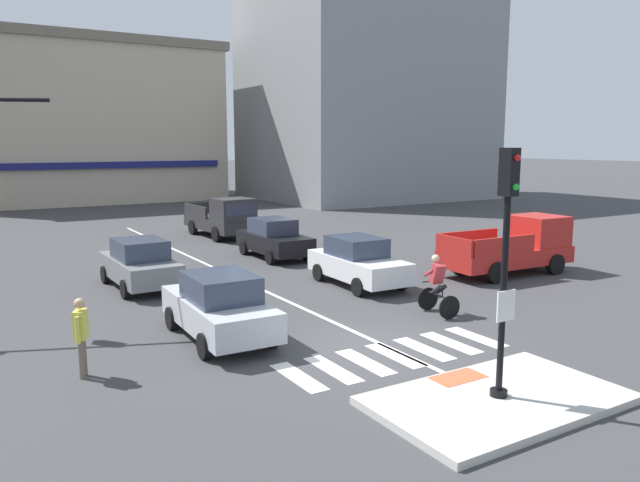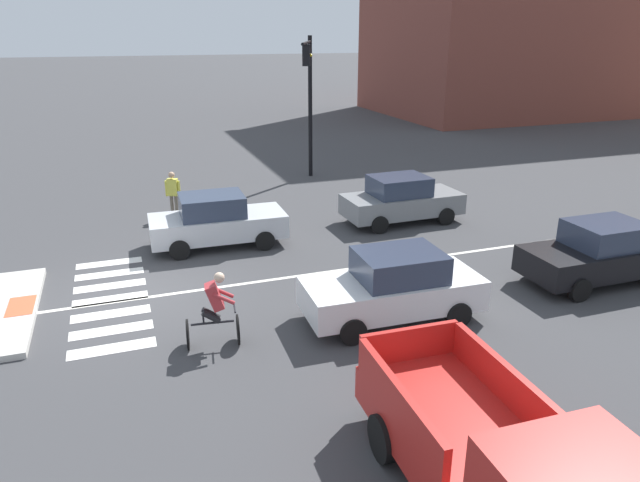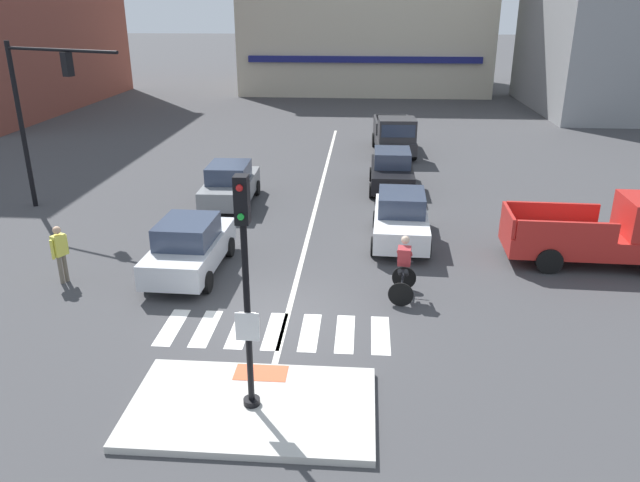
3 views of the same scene
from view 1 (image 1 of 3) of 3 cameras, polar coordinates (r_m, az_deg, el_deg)
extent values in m
plane|color=#3D3D3F|center=(14.83, 5.29, -9.72)|extent=(300.00, 300.00, 0.00)
cube|color=beige|center=(12.20, 16.17, -13.92)|extent=(4.73, 2.81, 0.15)
cube|color=#DB5B38|center=(12.85, 12.66, -12.20)|extent=(1.10, 0.60, 0.01)
cylinder|color=black|center=(12.15, 16.20, -13.33)|extent=(0.32, 0.32, 0.12)
cylinder|color=black|center=(11.58, 16.60, -4.84)|extent=(0.12, 0.12, 3.57)
cube|color=white|center=(11.58, 16.84, -5.77)|extent=(0.44, 0.03, 0.56)
cube|color=black|center=(11.28, 17.11, 6.12)|extent=(0.24, 0.28, 0.84)
sphere|color=red|center=(11.16, 17.78, 7.35)|extent=(0.12, 0.12, 0.12)
sphere|color=green|center=(11.18, 17.66, 4.79)|extent=(0.12, 0.12, 0.12)
cube|color=silver|center=(12.99, -2.02, -12.45)|extent=(0.44, 1.80, 0.01)
cube|color=silver|center=(13.39, 1.19, -11.77)|extent=(0.44, 1.80, 0.01)
cube|color=silver|center=(13.83, 4.19, -11.10)|extent=(0.44, 1.80, 0.01)
cube|color=silver|center=(14.31, 6.98, -10.44)|extent=(0.44, 1.80, 0.01)
cube|color=silver|center=(14.82, 9.58, -9.81)|extent=(0.44, 1.80, 0.01)
cube|color=silver|center=(15.36, 11.99, -9.20)|extent=(0.44, 1.80, 0.01)
cube|color=silver|center=(15.92, 14.22, -8.62)|extent=(0.44, 1.80, 0.01)
cube|color=silver|center=(23.42, -9.03, -2.79)|extent=(0.14, 28.00, 0.01)
cube|color=gray|center=(55.12, 4.23, 13.34)|extent=(18.29, 15.10, 17.83)
cube|color=beige|center=(57.49, -21.40, 9.82)|extent=(20.91, 15.07, 12.30)
cube|color=slate|center=(58.02, -21.79, 16.23)|extent=(21.54, 15.52, 0.70)
cube|color=navy|center=(49.96, -19.65, 6.62)|extent=(18.82, 0.30, 0.50)
cube|color=white|center=(20.80, 3.60, -2.37)|extent=(1.84, 4.15, 0.70)
cube|color=#2D384C|center=(20.80, 3.39, -0.49)|extent=(1.54, 1.95, 0.64)
cylinder|color=black|center=(20.32, 7.52, -3.72)|extent=(0.20, 0.61, 0.60)
cylinder|color=black|center=(19.39, 3.56, -4.28)|extent=(0.20, 0.61, 0.60)
cylinder|color=black|center=(22.35, 3.61, -2.48)|extent=(0.20, 0.61, 0.60)
cylinder|color=black|center=(21.51, -0.12, -2.92)|extent=(0.20, 0.61, 0.60)
cube|color=slate|center=(21.34, -16.37, -2.43)|extent=(1.78, 4.13, 0.70)
cube|color=#2D384C|center=(21.08, -16.34, -0.72)|extent=(1.52, 1.93, 0.64)
cylinder|color=black|center=(22.41, -19.29, -2.95)|extent=(0.19, 0.60, 0.60)
cylinder|color=black|center=(22.83, -15.22, -2.54)|extent=(0.19, 0.60, 0.60)
cylinder|color=black|center=(20.00, -17.60, -4.27)|extent=(0.19, 0.60, 0.60)
cylinder|color=black|center=(20.47, -13.08, -3.78)|extent=(0.19, 0.60, 0.60)
cube|color=silver|center=(15.43, -9.32, -6.53)|extent=(1.82, 4.15, 0.70)
cube|color=#2D384C|center=(15.12, -9.19, -4.22)|extent=(1.53, 1.94, 0.64)
cylinder|color=black|center=(16.44, -13.59, -6.96)|extent=(0.20, 0.60, 0.60)
cylinder|color=black|center=(16.95, -8.15, -6.31)|extent=(0.20, 0.60, 0.60)
cylinder|color=black|center=(14.12, -10.67, -9.54)|extent=(0.20, 0.60, 0.60)
cylinder|color=black|center=(14.70, -4.46, -8.64)|extent=(0.20, 0.60, 0.60)
cube|color=black|center=(25.89, -4.25, -0.12)|extent=(1.73, 4.11, 0.70)
cube|color=#2D384C|center=(25.93, -4.42, 1.39)|extent=(1.49, 1.91, 0.64)
cylinder|color=black|center=(25.23, -1.25, -1.14)|extent=(0.18, 0.60, 0.60)
cylinder|color=black|center=(24.46, -4.64, -1.49)|extent=(0.18, 0.60, 0.60)
cylinder|color=black|center=(27.44, -3.88, -0.33)|extent=(0.18, 0.60, 0.60)
cylinder|color=black|center=(26.73, -7.06, -0.63)|extent=(0.18, 0.60, 0.60)
cube|color=#2D2D30|center=(32.14, -9.25, 1.63)|extent=(2.11, 5.17, 0.60)
cube|color=#2D2D30|center=(30.61, -8.04, 2.90)|extent=(1.87, 1.77, 1.10)
cube|color=#2D384C|center=(29.85, -7.36, 2.92)|extent=(1.62, 0.15, 0.60)
cube|color=#2D2D30|center=(33.37, -8.61, 2.95)|extent=(0.24, 2.81, 0.60)
cube|color=#2D2D30|center=(32.66, -11.44, 2.75)|extent=(0.24, 2.81, 0.60)
cube|color=#2D2D30|center=(34.35, -11.01, 3.06)|extent=(1.80, 0.18, 0.60)
cylinder|color=black|center=(31.17, -6.50, 0.90)|extent=(0.27, 0.77, 0.76)
cylinder|color=black|center=(30.39, -9.56, 0.63)|extent=(0.27, 0.77, 0.76)
cylinder|color=black|center=(33.82, -8.82, 1.49)|extent=(0.27, 0.77, 0.76)
cylinder|color=black|center=(33.11, -11.68, 1.25)|extent=(0.27, 0.77, 0.76)
cube|color=red|center=(23.50, 16.81, -1.35)|extent=(5.16, 2.07, 0.60)
cube|color=red|center=(24.54, 19.50, 0.96)|extent=(1.76, 1.86, 1.10)
cube|color=#2D384C|center=(25.15, 20.76, 1.26)|extent=(0.13, 1.62, 0.60)
cube|color=red|center=(23.31, 13.57, 0.20)|extent=(2.81, 0.21, 0.60)
cube|color=red|center=(22.06, 16.71, -0.42)|extent=(2.81, 0.21, 0.60)
cube|color=red|center=(21.68, 12.29, -0.40)|extent=(0.16, 1.80, 0.60)
cylinder|color=black|center=(25.30, 17.79, -1.36)|extent=(0.77, 0.27, 0.76)
cylinder|color=black|center=(24.12, 20.95, -2.02)|extent=(0.77, 0.27, 0.76)
cylinder|color=black|center=(23.23, 12.76, -2.05)|extent=(0.77, 0.27, 0.76)
cylinder|color=black|center=(21.94, 15.95, -2.83)|extent=(0.77, 0.27, 0.76)
cylinder|color=black|center=(18.07, 9.95, -5.29)|extent=(0.66, 0.13, 0.66)
cylinder|color=black|center=(17.24, 11.89, -6.05)|extent=(0.66, 0.13, 0.66)
cylinder|color=black|center=(17.60, 10.92, -4.97)|extent=(0.17, 0.89, 0.05)
cylinder|color=black|center=(17.41, 11.27, -4.52)|extent=(0.04, 0.04, 0.30)
cylinder|color=black|center=(17.91, 10.09, -3.71)|extent=(0.44, 0.09, 0.04)
cylinder|color=black|center=(17.50, 10.76, -4.44)|extent=(0.17, 0.41, 0.33)
cylinder|color=black|center=(17.59, 11.19, -4.38)|extent=(0.17, 0.41, 0.33)
cube|color=#B73338|center=(17.53, 10.83, -2.97)|extent=(0.39, 0.42, 0.60)
sphere|color=beige|center=(17.55, 10.65, -1.59)|extent=(0.22, 0.22, 0.22)
cylinder|color=#B73338|center=(17.59, 10.07, -2.91)|extent=(0.14, 0.46, 0.31)
cylinder|color=#B73338|center=(17.76, 10.93, -2.82)|extent=(0.14, 0.46, 0.31)
cylinder|color=#6B6051|center=(13.79, -21.02, -9.96)|extent=(0.12, 0.12, 0.82)
cylinder|color=#6B6051|center=(13.65, -21.19, -10.18)|extent=(0.12, 0.12, 0.82)
cube|color=#DBD64C|center=(13.51, -21.28, -7.22)|extent=(0.35, 0.42, 0.60)
cylinder|color=#DBD64C|center=(13.74, -21.02, -7.16)|extent=(0.09, 0.09, 0.56)
cylinder|color=#DBD64C|center=(13.31, -21.52, -7.70)|extent=(0.09, 0.09, 0.56)
sphere|color=tan|center=(13.40, -21.39, -5.41)|extent=(0.22, 0.22, 0.22)
camera|label=2|loc=(25.09, 33.01, 11.20)|focal=32.39mm
camera|label=3|loc=(10.97, 72.53, 16.48)|focal=34.16mm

